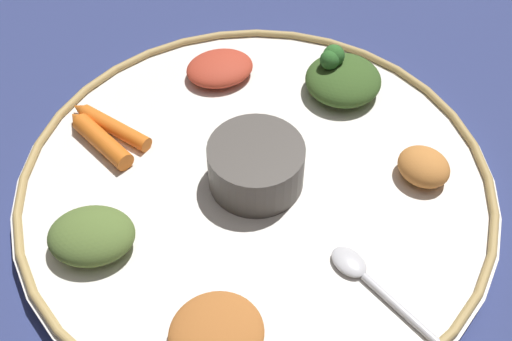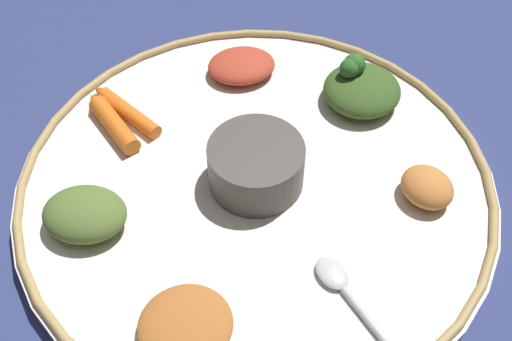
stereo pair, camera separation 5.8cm
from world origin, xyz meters
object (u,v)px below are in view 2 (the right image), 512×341
carrot_near_spoon (125,110)px  carrot_outer (112,121)px  spoon (366,316)px  greens_pile (361,88)px  center_bowl (256,164)px

carrot_near_spoon → carrot_outer: carrot_outer is taller
spoon → greens_pile: (0.12, 0.22, 0.01)m
center_bowl → greens_pile: greens_pile is taller
spoon → carrot_near_spoon: bearing=109.3°
center_bowl → greens_pile: (0.14, 0.05, -0.01)m
spoon → carrot_outer: size_ratio=1.97×
greens_pile → carrot_outer: size_ratio=0.95×
greens_pile → carrot_outer: 0.25m
spoon → carrot_outer: carrot_outer is taller
center_bowl → carrot_outer: size_ratio=0.96×
center_bowl → greens_pile: bearing=20.3°
carrot_outer → spoon: bearing=-67.0°
carrot_near_spoon → spoon: bearing=-70.7°
greens_pile → carrot_outer: bearing=164.1°
greens_pile → spoon: bearing=-119.6°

